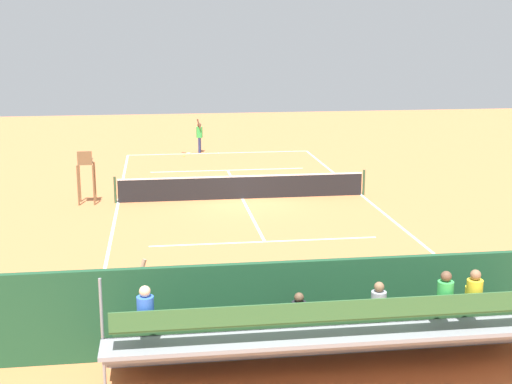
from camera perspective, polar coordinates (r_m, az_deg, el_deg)
name	(u,v)px	position (r m, az deg, el deg)	size (l,w,h in m)	color
ground_plane	(242,199)	(29.12, -1.09, -0.55)	(60.00, 60.00, 0.00)	#D17542
court_line_markings	(242,199)	(29.15, -1.10, -0.53)	(10.10, 22.20, 0.01)	white
tennis_net	(242,187)	(29.00, -1.10, 0.42)	(10.30, 0.10, 1.07)	black
backdrop_wall	(320,304)	(15.63, 5.16, -8.92)	(18.00, 0.16, 2.00)	#1E4C2D
bleacher_stand	(339,333)	(14.43, 6.64, -11.11)	(9.06, 2.40, 2.48)	gray
umpire_chair	(86,171)	(28.81, -13.45, 1.62)	(0.67, 0.67, 2.14)	brown
courtside_bench	(386,306)	(16.89, 10.34, -8.98)	(1.80, 0.40, 0.93)	#33383D
equipment_bag	(311,328)	(16.47, 4.41, -10.81)	(0.90, 0.36, 0.36)	#B22D2D
tennis_player	(199,135)	(39.91, -4.54, 4.60)	(0.41, 0.55, 1.93)	navy
tennis_racket	(188,153)	(39.90, -5.45, 3.12)	(0.58, 0.40, 0.03)	black
tennis_ball_near	(184,156)	(38.87, -5.78, 2.88)	(0.07, 0.07, 0.07)	#CCDB33
line_judge	(144,302)	(15.82, -8.93, -8.69)	(0.42, 0.55, 1.93)	#232328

